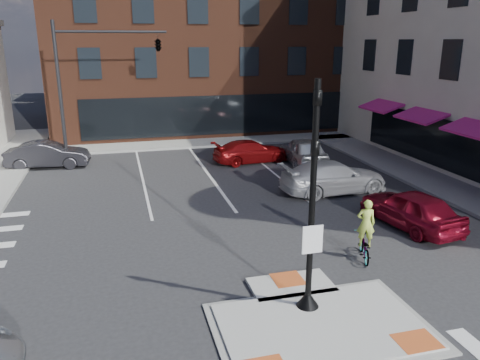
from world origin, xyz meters
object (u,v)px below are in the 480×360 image
object	(u,v)px
bg_car_dark	(48,155)
cyclist	(365,239)
red_sedan	(411,209)
bg_car_red	(251,151)
white_pickup	(334,177)
bg_car_silver	(303,151)

from	to	relation	value
bg_car_dark	cyclist	bearing A→B (deg)	-137.70
red_sedan	bg_car_red	distance (m)	11.65
white_pickup	bg_car_silver	world-z (taller)	bg_car_silver
bg_car_dark	bg_car_silver	distance (m)	14.60
bg_car_red	bg_car_silver	bearing A→B (deg)	-119.69
white_pickup	bg_car_red	bearing A→B (deg)	14.93
red_sedan	cyclist	size ratio (longest dim) A/B	2.13
cyclist	bg_car_red	bearing A→B (deg)	-70.15
white_pickup	bg_car_dark	world-z (taller)	white_pickup
white_pickup	bg_car_silver	distance (m)	5.40
red_sedan	bg_car_red	size ratio (longest dim) A/B	0.97
white_pickup	cyclist	size ratio (longest dim) A/B	2.50
white_pickup	bg_car_silver	bearing A→B (deg)	-10.55
cyclist	white_pickup	bearing A→B (deg)	-87.97
bg_car_red	cyclist	bearing A→B (deg)	172.51
white_pickup	bg_car_red	xyz separation A→B (m)	(-2.19, 6.51, -0.09)
bg_car_dark	bg_car_red	size ratio (longest dim) A/B	0.99
bg_car_red	red_sedan	bearing A→B (deg)	-172.06
red_sedan	bg_car_silver	distance (m)	10.08
red_sedan	bg_car_silver	size ratio (longest dim) A/B	0.95
bg_car_dark	bg_car_silver	size ratio (longest dim) A/B	0.96
white_pickup	cyclist	bearing A→B (deg)	158.72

